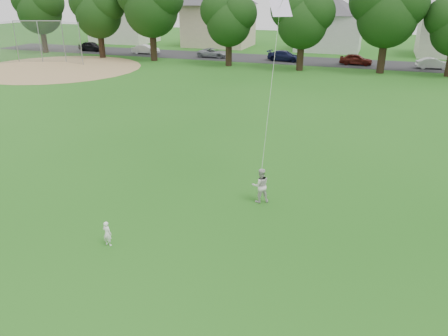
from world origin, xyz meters
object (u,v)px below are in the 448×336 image
(kite, at_px, (270,96))
(baseball_backstop, at_px, (38,42))
(older_boy, at_px, (260,185))
(toddler, at_px, (107,233))

(kite, height_order, baseball_backstop, kite)
(baseball_backstop, bearing_deg, older_boy, -38.09)
(kite, bearing_deg, toddler, -127.59)
(kite, bearing_deg, older_boy, -102.83)
(baseball_backstop, bearing_deg, kite, -37.42)
(toddler, xyz_separation_m, older_boy, (4.03, 4.87, 0.28))
(kite, xyz_separation_m, baseball_backstop, (-33.46, 25.61, -1.97))
(toddler, distance_m, kite, 7.81)
(older_boy, relative_size, baseball_backstop, 0.15)
(toddler, relative_size, kite, 0.13)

